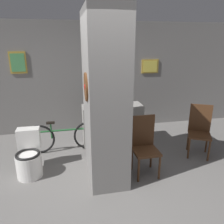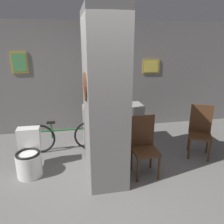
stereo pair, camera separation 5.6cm
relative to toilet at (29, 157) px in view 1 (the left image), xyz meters
name	(u,v)px [view 1 (the left image)]	position (x,y,z in m)	size (l,w,h in m)	color
ground_plane	(113,193)	(1.26, -0.78, -0.31)	(14.00, 14.00, 0.00)	slate
wall_back	(90,78)	(1.26, 1.85, 0.99)	(8.00, 0.09, 2.60)	gray
pillar_center	(105,99)	(1.25, -0.22, 0.99)	(0.61, 1.13, 2.60)	gray
counter_shelf	(112,125)	(1.60, 0.84, 0.13)	(1.26, 0.44, 0.88)	gray
toilet	(29,157)	(0.00, 0.00, 0.00)	(0.41, 0.57, 0.75)	white
chair_near_pillar	(144,144)	(1.90, -0.32, 0.22)	(0.42, 0.42, 0.99)	#4C2D19
chair_by_doorway	(200,129)	(3.17, 0.07, 0.22)	(0.55, 0.55, 0.99)	#4C2D19
bicycle	(64,137)	(0.58, 0.70, 0.01)	(1.59, 0.42, 0.66)	black
bottle_tall	(119,100)	(1.75, 0.84, 0.66)	(0.08, 0.08, 0.27)	olive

